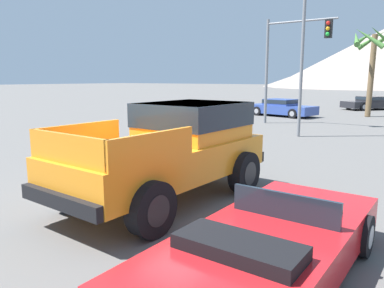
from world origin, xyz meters
name	(u,v)px	position (x,y,z in m)	size (l,w,h in m)	color
ground_plane	(167,196)	(0.00, 0.00, 0.00)	(320.00, 320.00, 0.00)	#5B5956
orange_pickup_truck	(175,145)	(0.20, 0.05, 1.14)	(2.57, 5.19, 2.01)	orange
red_convertible_car	(267,249)	(3.19, -2.00, 0.41)	(2.00, 4.49, 1.01)	red
parked_car_blue	(282,107)	(-4.56, 18.53, 0.60)	(4.85, 2.78, 1.16)	#334C9E
parked_car_dark	(371,103)	(-0.45, 27.92, 0.57)	(4.31, 4.69, 1.09)	#232328
traffic_light_main	(292,50)	(-2.37, 14.02, 4.04)	(3.83, 0.38, 5.79)	slate
street_lamp_post	(304,25)	(-0.48, 10.03, 4.77)	(0.90, 0.24, 7.98)	slate
palm_tree_tall	(374,49)	(0.50, 21.33, 4.45)	(3.00, 3.05, 5.88)	brown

